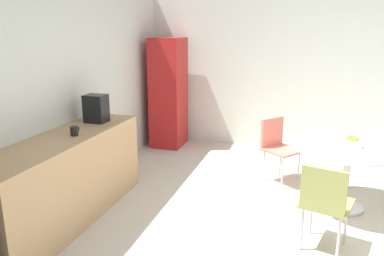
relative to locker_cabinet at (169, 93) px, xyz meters
The scene contains 11 objects.
ground_plane 3.72m from the locker_cabinet, 135.00° to the right, with size 6.00×6.00×0.00m, color beige.
wall_back 2.62m from the locker_cabinet, 169.99° to the left, with size 6.00×0.10×2.60m, color silver.
wall_side_right 2.62m from the locker_cabinet, 79.99° to the right, with size 0.10×6.00×2.60m, color silver.
counter_block 2.85m from the locker_cabinet, behind, with size 2.23×0.60×0.90m, color tan.
locker_cabinet is the anchor object (origin of this frame).
round_table 3.20m from the locker_cabinet, 121.96° to the right, with size 1.19×1.19×0.74m.
chair_coral 2.21m from the locker_cabinet, 119.26° to the right, with size 0.59×0.59×0.83m.
chair_olive 3.63m from the locker_cabinet, 137.59° to the right, with size 0.52×0.52×0.83m.
fruit_bowl 3.20m from the locker_cabinet, 122.28° to the right, with size 0.27×0.27×0.13m.
mug_white 2.70m from the locker_cabinet, behind, with size 0.13×0.08×0.09m.
coffee_maker 2.13m from the locker_cabinet, behind, with size 0.20×0.24×0.32m, color black.
Camera 1 is at (-3.29, 0.36, 1.94)m, focal length 34.84 mm.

